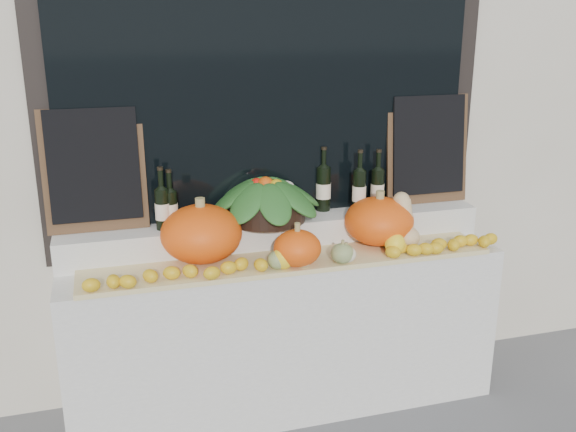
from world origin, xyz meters
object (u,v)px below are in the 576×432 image
(pumpkin_left, at_px, (201,234))
(butternut_squash, at_px, (405,224))
(produce_bowl, at_px, (266,198))
(wine_bottle_tall, at_px, (323,188))
(pumpkin_right, at_px, (379,221))

(pumpkin_left, height_order, butternut_squash, pumpkin_left)
(pumpkin_left, distance_m, produce_bowl, 0.42)
(wine_bottle_tall, bearing_deg, butternut_squash, -43.76)
(butternut_squash, xyz_separation_m, produce_bowl, (-0.70, 0.24, 0.13))
(pumpkin_left, xyz_separation_m, produce_bowl, (0.37, 0.16, 0.11))
(pumpkin_left, bearing_deg, butternut_squash, -4.72)
(pumpkin_left, height_order, pumpkin_right, pumpkin_left)
(wine_bottle_tall, bearing_deg, produce_bowl, -166.10)
(pumpkin_left, distance_m, butternut_squash, 1.08)
(pumpkin_right, height_order, butternut_squash, butternut_squash)
(pumpkin_left, bearing_deg, wine_bottle_tall, 18.52)
(pumpkin_left, relative_size, wine_bottle_tall, 1.13)
(pumpkin_left, relative_size, produce_bowl, 0.64)
(pumpkin_left, height_order, produce_bowl, produce_bowl)
(produce_bowl, bearing_deg, butternut_squash, -19.23)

